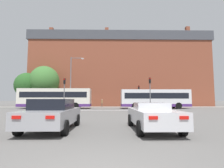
{
  "coord_description": "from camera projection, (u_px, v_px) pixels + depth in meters",
  "views": [
    {
      "loc": [
        0.3,
        -3.23,
        1.46
      ],
      "look_at": [
        0.75,
        24.06,
        3.91
      ],
      "focal_mm": 28.0,
      "sensor_mm": 36.0,
      "label": 1
    }
  ],
  "objects": [
    {
      "name": "traffic_light_near_right",
      "position": [
        150.0,
        88.0,
        24.02
      ],
      "size": [
        0.26,
        0.31,
        4.5
      ],
      "color": "slate",
      "rests_on": "ground_plane"
    },
    {
      "name": "bus_crossing_lead",
      "position": [
        155.0,
        98.0,
        28.59
      ],
      "size": [
        11.05,
        2.69,
        3.08
      ],
      "rotation": [
        0.0,
        0.0,
        1.57
      ],
      "color": "silver",
      "rests_on": "ground_plane"
    },
    {
      "name": "brick_civic_building",
      "position": [
        120.0,
        71.0,
        43.39
      ],
      "size": [
        41.56,
        11.08,
        19.41
      ],
      "color": "brown",
      "rests_on": "ground_plane"
    },
    {
      "name": "pedestrian_walking_east",
      "position": [
        126.0,
        102.0,
        35.46
      ],
      "size": [
        0.46,
        0.4,
        1.74
      ],
      "rotation": [
        0.0,
        0.0,
        0.58
      ],
      "color": "#333851",
      "rests_on": "ground_plane"
    },
    {
      "name": "car_roadster_right",
      "position": [
        152.0,
        116.0,
        8.43
      ],
      "size": [
        1.97,
        4.61,
        1.31
      ],
      "rotation": [
        0.0,
        0.0,
        0.01
      ],
      "color": "silver",
      "rests_on": "ground_plane"
    },
    {
      "name": "car_saloon_left",
      "position": [
        53.0,
        114.0,
        8.47
      ],
      "size": [
        2.1,
        4.49,
        1.49
      ],
      "rotation": [
        0.0,
        0.0,
        0.0
      ],
      "color": "#9E9EA3",
      "rests_on": "ground_plane"
    },
    {
      "name": "traffic_light_far_right",
      "position": [
        139.0,
        93.0,
        34.26
      ],
      "size": [
        0.26,
        0.31,
        4.22
      ],
      "color": "slate",
      "rests_on": "ground_plane"
    },
    {
      "name": "bus_crossing_trailing",
      "position": [
        55.0,
        98.0,
        28.61
      ],
      "size": [
        11.52,
        2.73,
        3.25
      ],
      "rotation": [
        0.0,
        0.0,
        1.57
      ],
      "color": "silver",
      "rests_on": "ground_plane"
    },
    {
      "name": "tree_kerbside",
      "position": [
        44.0,
        81.0,
        35.45
      ],
      "size": [
        5.9,
        5.9,
        8.29
      ],
      "color": "#4C3823",
      "rests_on": "ground_plane"
    },
    {
      "name": "far_pavement",
      "position": [
        108.0,
        107.0,
        34.88
      ],
      "size": [
        70.11,
        2.5,
        0.01
      ],
      "primitive_type": "cube",
      "color": "#A09B91",
      "rests_on": "ground_plane"
    },
    {
      "name": "pedestrian_walking_west",
      "position": [
        102.0,
        102.0,
        34.94
      ],
      "size": [
        0.29,
        0.44,
        1.56
      ],
      "rotation": [
        0.0,
        0.0,
        4.91
      ],
      "color": "brown",
      "rests_on": "ground_plane"
    },
    {
      "name": "tree_by_building",
      "position": [
        27.0,
        85.0,
        34.81
      ],
      "size": [
        4.67,
        4.67,
        6.81
      ],
      "color": "#4C3823",
      "rests_on": "ground_plane"
    },
    {
      "name": "pedestrian_waiting",
      "position": [
        135.0,
        102.0,
        34.19
      ],
      "size": [
        0.42,
        0.27,
        1.71
      ],
      "rotation": [
        0.0,
        0.0,
        3.02
      ],
      "color": "#333851",
      "rests_on": "ground_plane"
    },
    {
      "name": "street_lamp_junction",
      "position": [
        73.0,
        77.0,
        28.67
      ],
      "size": [
        2.23,
        0.36,
        8.49
      ],
      "color": "slate",
      "rests_on": "ground_plane"
    },
    {
      "name": "stop_line_strip",
      "position": [
        107.0,
        110.0,
        23.49
      ],
      "size": [
        9.1,
        0.3,
        0.01
      ],
      "primitive_type": "cube",
      "color": "silver",
      "rests_on": "ground_plane"
    },
    {
      "name": "traffic_light_near_left",
      "position": [
        64.0,
        89.0,
        24.42
      ],
      "size": [
        0.26,
        0.31,
        4.44
      ],
      "color": "slate",
      "rests_on": "ground_plane"
    }
  ]
}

